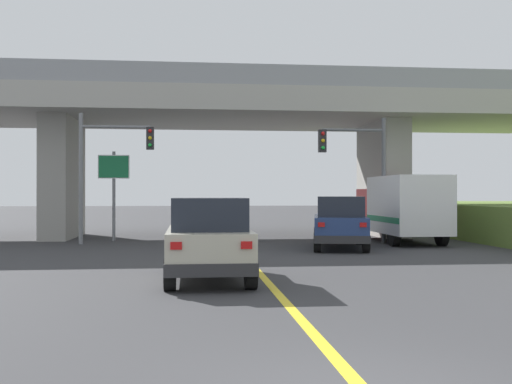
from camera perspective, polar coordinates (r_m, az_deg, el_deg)
name	(u,v)px	position (r m, az deg, el deg)	size (l,w,h in m)	color
ground	(227,236)	(30.78, -2.69, -4.12)	(160.00, 160.00, 0.00)	#353538
overpass_bridge	(227,122)	(30.92, -2.69, 6.49)	(34.38, 8.62, 7.75)	#A8A59E
lane_divider_stripe	(256,269)	(17.37, 0.03, -7.16)	(0.20, 22.10, 0.01)	yellow
suv_lead	(209,239)	(15.06, -4.41, -4.38)	(2.03, 4.31, 2.02)	#B7B29E
suv_crossing	(340,222)	(24.11, 7.76, -2.80)	(2.88, 5.00, 2.02)	navy
box_truck	(402,207)	(27.59, 13.37, -1.40)	(2.33, 6.43, 2.87)	red
traffic_signal_nearside	(361,162)	(26.65, 9.73, 2.72)	(2.93, 0.36, 5.37)	#56595E
traffic_signal_farside	(106,160)	(26.78, -13.70, 2.92)	(3.13, 0.36, 5.52)	slate
highway_sign	(114,176)	(28.42, -13.02, 1.41)	(1.39, 0.17, 4.03)	slate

